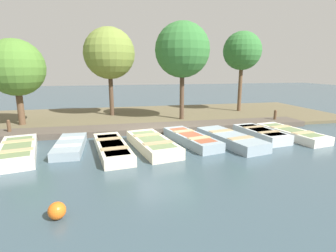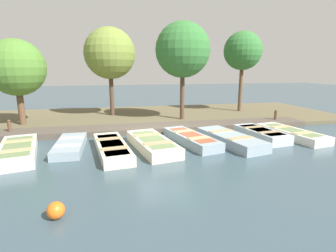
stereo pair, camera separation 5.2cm
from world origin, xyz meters
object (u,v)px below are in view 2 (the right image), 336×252
(mooring_post_near, at_px, (10,128))
(park_tree_left, at_px, (110,54))
(rowboat_0, at_px, (18,150))
(rowboat_1, at_px, (70,145))
(mooring_post_far, at_px, (275,117))
(buoy, at_px, (56,210))
(rowboat_3, at_px, (152,143))
(rowboat_7, at_px, (291,133))
(park_tree_far_left, at_px, (16,68))
(rowboat_2, at_px, (112,148))
(rowboat_5, at_px, (230,139))
(rowboat_4, at_px, (191,139))
(park_tree_center, at_px, (183,50))
(rowboat_6, at_px, (261,134))
(park_tree_right, at_px, (243,51))

(mooring_post_near, xyz_separation_m, park_tree_left, (-3.94, 4.59, 3.53))
(rowboat_0, height_order, rowboat_1, rowboat_0)
(mooring_post_far, height_order, buoy, mooring_post_far)
(rowboat_3, bearing_deg, rowboat_1, -111.04)
(rowboat_7, height_order, park_tree_far_left, park_tree_far_left)
(rowboat_0, distance_m, rowboat_3, 4.81)
(rowboat_2, bearing_deg, rowboat_3, 87.56)
(rowboat_3, height_order, rowboat_5, rowboat_5)
(rowboat_2, bearing_deg, park_tree_far_left, -147.34)
(rowboat_7, distance_m, buoy, 10.28)
(rowboat_1, distance_m, rowboat_4, 4.80)
(buoy, bearing_deg, park_tree_far_left, -160.46)
(rowboat_7, distance_m, park_tree_center, 7.09)
(rowboat_4, bearing_deg, mooring_post_near, -122.34)
(mooring_post_near, bearing_deg, rowboat_0, 22.48)
(park_tree_far_left, bearing_deg, mooring_post_far, 81.36)
(rowboat_6, xyz_separation_m, buoy, (4.85, -7.64, -0.04))
(mooring_post_near, height_order, park_tree_center, park_tree_center)
(park_tree_far_left, bearing_deg, rowboat_1, 33.10)
(rowboat_3, bearing_deg, park_tree_right, 123.43)
(rowboat_0, relative_size, rowboat_1, 1.25)
(mooring_post_far, distance_m, park_tree_left, 10.35)
(rowboat_4, relative_size, rowboat_5, 0.96)
(rowboat_4, height_order, park_tree_left, park_tree_left)
(buoy, xyz_separation_m, park_tree_far_left, (-9.56, -3.39, 2.90))
(rowboat_6, xyz_separation_m, rowboat_7, (0.09, 1.47, -0.03))
(rowboat_3, bearing_deg, rowboat_2, -94.84)
(park_tree_center, bearing_deg, buoy, -29.43)
(rowboat_1, relative_size, mooring_post_near, 3.51)
(rowboat_4, relative_size, park_tree_right, 0.63)
(park_tree_center, bearing_deg, mooring_post_far, 70.48)
(park_tree_center, bearing_deg, rowboat_3, -27.39)
(park_tree_left, bearing_deg, park_tree_far_left, -68.04)
(mooring_post_far, distance_m, buoy, 12.63)
(mooring_post_far, bearing_deg, rowboat_4, -64.92)
(rowboat_4, bearing_deg, rowboat_2, -93.16)
(rowboat_3, bearing_deg, rowboat_7, 82.93)
(rowboat_1, distance_m, rowboat_5, 6.39)
(rowboat_3, xyz_separation_m, rowboat_4, (-0.42, 1.70, -0.01))
(rowboat_0, distance_m, park_tree_right, 14.36)
(rowboat_5, height_order, park_tree_far_left, park_tree_far_left)
(park_tree_left, height_order, park_tree_center, park_tree_center)
(rowboat_2, height_order, rowboat_3, rowboat_3)
(rowboat_5, bearing_deg, rowboat_2, -100.31)
(rowboat_0, relative_size, park_tree_left, 0.65)
(rowboat_7, relative_size, park_tree_center, 0.63)
(rowboat_6, height_order, mooring_post_near, mooring_post_near)
(rowboat_5, distance_m, park_tree_right, 8.91)
(rowboat_5, relative_size, mooring_post_near, 4.43)
(rowboat_4, bearing_deg, park_tree_far_left, -134.51)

